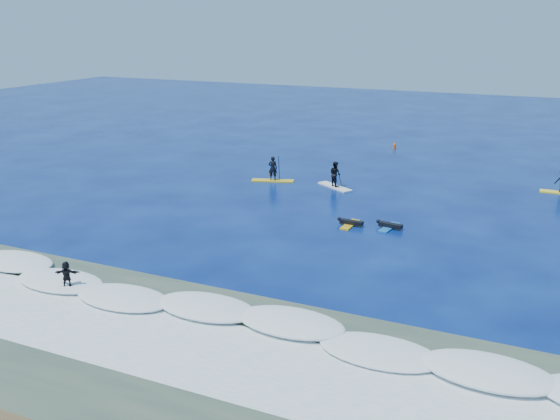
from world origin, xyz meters
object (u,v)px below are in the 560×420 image
at_px(sup_paddler_center, 335,176).
at_px(prone_paddler_near, 350,223).
at_px(prone_paddler_far, 389,226).
at_px(sup_paddler_left, 273,172).
at_px(wave_surfer, 67,276).
at_px(marker_buoy, 394,146).

distance_m(sup_paddler_center, prone_paddler_near, 9.17).
xyz_separation_m(prone_paddler_near, prone_paddler_far, (2.36, 0.46, 0.00)).
relative_size(sup_paddler_left, prone_paddler_near, 1.60).
xyz_separation_m(sup_paddler_center, prone_paddler_near, (3.97, -8.23, -0.72)).
height_order(sup_paddler_left, prone_paddler_far, sup_paddler_left).
bearing_deg(sup_paddler_left, sup_paddler_center, -14.90).
relative_size(sup_paddler_center, wave_surfer, 1.69).
bearing_deg(sup_paddler_left, marker_buoy, 53.42).
relative_size(prone_paddler_far, wave_surfer, 1.15).
bearing_deg(sup_paddler_center, wave_surfer, -69.28).
height_order(wave_surfer, marker_buoy, wave_surfer).
height_order(sup_paddler_left, wave_surfer, sup_paddler_left).
xyz_separation_m(sup_paddler_left, prone_paddler_near, (9.09, -7.95, -0.58)).
height_order(sup_paddler_left, prone_paddler_near, sup_paddler_left).
bearing_deg(sup_paddler_left, prone_paddler_near, -59.22).
distance_m(sup_paddler_center, marker_buoy, 16.19).
distance_m(prone_paddler_near, marker_buoy, 24.67).
distance_m(prone_paddler_near, prone_paddler_far, 2.41).
bearing_deg(wave_surfer, sup_paddler_left, 65.15).
relative_size(sup_paddler_left, wave_surfer, 1.79).
bearing_deg(marker_buoy, prone_paddler_far, -76.09).
bearing_deg(marker_buoy, wave_surfer, -97.91).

